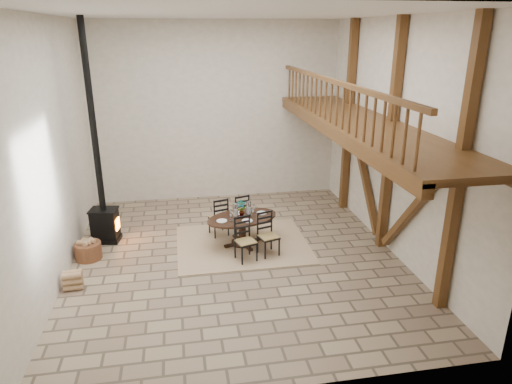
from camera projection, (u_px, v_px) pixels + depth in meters
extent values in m
plane|color=#9E8869|center=(236.00, 257.00, 10.03)|extent=(8.00, 8.00, 0.00)
cube|color=white|center=(216.00, 113.00, 12.91)|extent=(7.00, 0.02, 5.00)
cube|color=white|center=(277.00, 224.00, 5.48)|extent=(7.00, 0.02, 5.00)
cube|color=white|center=(51.00, 154.00, 8.62)|extent=(0.02, 8.00, 5.00)
cube|color=white|center=(396.00, 139.00, 9.77)|extent=(0.02, 8.00, 5.00)
cube|color=white|center=(232.00, 13.00, 8.36)|extent=(7.00, 8.00, 0.02)
cube|color=brown|center=(459.00, 173.00, 7.43)|extent=(0.18, 0.18, 5.00)
cube|color=brown|center=(391.00, 140.00, 9.75)|extent=(0.18, 0.18, 5.00)
cube|color=brown|center=(348.00, 119.00, 12.07)|extent=(0.18, 0.18, 5.00)
cube|color=brown|center=(414.00, 208.00, 8.95)|extent=(0.14, 2.16, 2.54)
cube|color=brown|center=(364.00, 172.00, 11.27)|extent=(0.14, 2.16, 2.54)
cube|color=brown|center=(392.00, 126.00, 9.65)|extent=(0.20, 7.80, 0.20)
cube|color=brown|center=(362.00, 124.00, 9.52)|extent=(1.60, 7.80, 0.12)
cube|color=brown|center=(330.00, 130.00, 9.44)|extent=(0.18, 7.80, 0.22)
cube|color=brown|center=(332.00, 81.00, 9.10)|extent=(0.09, 7.60, 0.09)
cube|color=brown|center=(331.00, 102.00, 9.24)|extent=(0.06, 7.60, 0.86)
cube|color=tan|center=(242.00, 244.00, 10.61)|extent=(3.00, 2.50, 0.02)
ellipsoid|color=black|center=(242.00, 218.00, 10.39)|extent=(1.90, 1.47, 0.04)
cylinder|color=black|center=(242.00, 232.00, 10.51)|extent=(0.17, 0.17, 0.61)
cylinder|color=black|center=(242.00, 242.00, 10.60)|extent=(0.52, 0.52, 0.06)
cube|color=tan|center=(246.00, 242.00, 9.73)|extent=(0.50, 0.49, 0.04)
cube|color=black|center=(246.00, 251.00, 9.81)|extent=(0.49, 0.49, 0.42)
cube|color=black|center=(242.00, 228.00, 9.79)|extent=(0.34, 0.14, 0.55)
cube|color=tan|center=(268.00, 237.00, 9.97)|extent=(0.50, 0.49, 0.04)
cube|color=black|center=(268.00, 246.00, 10.05)|extent=(0.49, 0.49, 0.42)
cube|color=black|center=(265.00, 223.00, 10.03)|extent=(0.34, 0.14, 0.55)
cube|color=tan|center=(219.00, 218.00, 10.96)|extent=(0.50, 0.49, 0.04)
cube|color=black|center=(219.00, 227.00, 11.04)|extent=(0.49, 0.49, 0.42)
cube|color=black|center=(221.00, 211.00, 10.73)|extent=(0.34, 0.14, 0.55)
cube|color=tan|center=(239.00, 214.00, 11.20)|extent=(0.50, 0.49, 0.04)
cube|color=black|center=(239.00, 223.00, 11.28)|extent=(0.49, 0.49, 0.42)
cube|color=black|center=(242.00, 207.00, 10.97)|extent=(0.34, 0.14, 0.55)
cube|color=white|center=(242.00, 217.00, 10.38)|extent=(1.42, 1.01, 0.01)
cube|color=white|center=(242.00, 213.00, 10.36)|extent=(0.87, 0.51, 0.18)
cylinder|color=white|center=(235.00, 211.00, 10.26)|extent=(0.12, 0.12, 0.34)
cylinder|color=white|center=(249.00, 209.00, 10.40)|extent=(0.12, 0.12, 0.34)
cylinder|color=white|center=(236.00, 215.00, 10.29)|extent=(0.06, 0.06, 0.16)
cylinder|color=white|center=(249.00, 212.00, 10.43)|extent=(0.06, 0.06, 0.16)
imported|color=#4C723F|center=(241.00, 208.00, 10.36)|extent=(0.24, 0.19, 0.39)
cube|color=black|center=(107.00, 239.00, 10.78)|extent=(0.69, 0.57, 0.10)
cube|color=black|center=(105.00, 224.00, 10.66)|extent=(0.64, 0.52, 0.67)
cube|color=#FF590C|center=(118.00, 224.00, 10.66)|extent=(0.06, 0.27, 0.27)
cube|color=black|center=(103.00, 210.00, 10.54)|extent=(0.68, 0.56, 0.04)
cylinder|color=black|center=(92.00, 119.00, 9.83)|extent=(0.14, 0.14, 4.19)
cylinder|color=brown|center=(88.00, 251.00, 9.90)|extent=(0.56, 0.56, 0.37)
cube|color=tan|center=(87.00, 241.00, 9.82)|extent=(0.30, 0.30, 0.11)
cube|color=tan|center=(73.00, 280.00, 8.72)|extent=(0.38, 0.28, 0.37)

